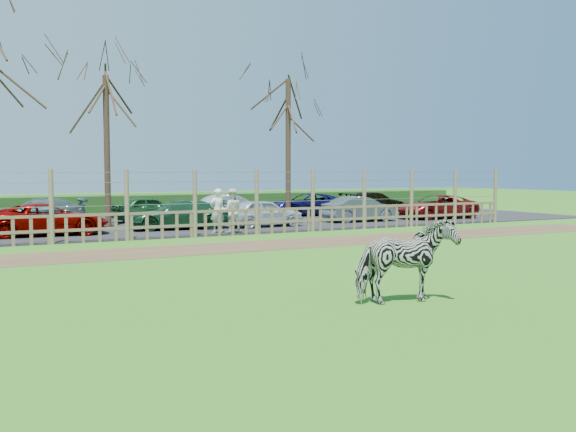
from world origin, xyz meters
name	(u,v)px	position (x,y,z in m)	size (l,w,h in m)	color
ground	(298,266)	(0.00, 0.00, 0.00)	(120.00, 120.00, 0.00)	#529733
dirt_strip	(232,247)	(0.00, 4.50, 0.01)	(34.00, 2.80, 0.01)	brown
asphalt	(148,224)	(0.00, 14.50, 0.02)	(44.00, 13.00, 0.04)	#232326
hedge	(114,205)	(0.00, 21.50, 0.55)	(46.00, 2.00, 1.10)	#1E4716
fence	(195,216)	(0.00, 8.00, 0.80)	(30.16, 0.16, 2.50)	brown
tree_mid	(106,114)	(-2.00, 13.50, 4.87)	(4.80, 4.80, 6.83)	#3D2B1E
tree_right	(288,115)	(7.00, 14.00, 5.24)	(4.80, 4.80, 7.35)	#3D2B1E
zebra	(406,261)	(-0.50, -5.08, 0.79)	(0.85, 1.87, 1.58)	gray
visitor_a	(217,211)	(1.18, 8.80, 0.90)	(0.63, 0.41, 1.72)	silver
visitor_b	(231,211)	(1.68, 8.56, 0.90)	(0.84, 0.65, 1.72)	white
crow	(448,229)	(9.85, 5.45, 0.11)	(0.28, 0.21, 0.23)	black
car_2	(49,219)	(-4.74, 10.98, 0.64)	(1.99, 4.32, 1.20)	#8F0601
car_3	(178,215)	(0.38, 11.17, 0.64)	(1.68, 4.13, 1.20)	#1D4F2E
car_4	(263,213)	(4.01, 10.61, 0.64)	(1.42, 3.52, 1.20)	silver
car_5	(360,209)	(9.36, 11.05, 0.64)	(1.27, 3.64, 1.20)	#515B68
car_6	(437,207)	(13.92, 10.92, 0.64)	(1.99, 4.32, 1.20)	maroon
car_9	(38,212)	(-4.58, 15.92, 0.64)	(1.68, 4.13, 1.20)	#4C6862
car_10	(149,209)	(0.41, 15.75, 0.64)	(1.42, 3.52, 1.20)	#1D5326
car_11	(230,206)	(4.78, 16.24, 0.64)	(1.27, 3.64, 1.20)	#B7BCC5
car_12	(308,204)	(9.18, 15.87, 0.64)	(1.99, 4.32, 1.20)	#100E44
car_13	(374,202)	(13.65, 16.00, 0.64)	(1.68, 4.13, 1.20)	black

